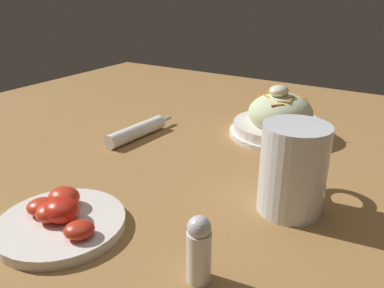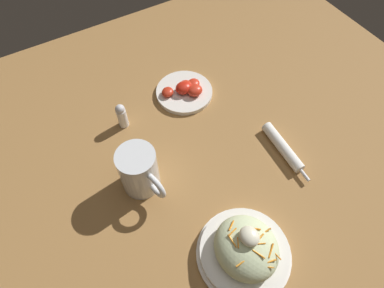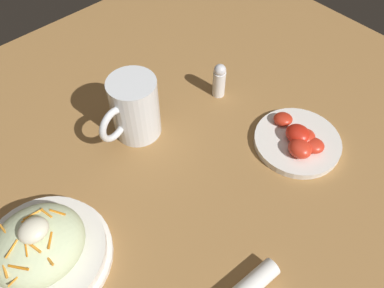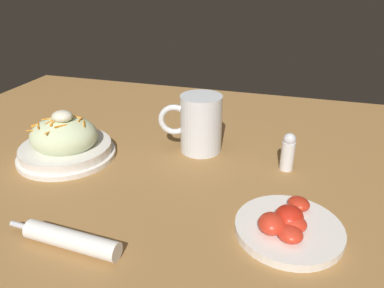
{
  "view_description": "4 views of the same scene",
  "coord_description": "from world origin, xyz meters",
  "px_view_note": "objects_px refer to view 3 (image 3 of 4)",
  "views": [
    {
      "loc": [
        0.54,
        0.4,
        0.31
      ],
      "look_at": [
        0.04,
        0.08,
        0.07
      ],
      "focal_mm": 36.21,
      "sensor_mm": 36.0,
      "label": 1
    },
    {
      "loc": [
        -0.35,
        0.34,
        0.76
      ],
      "look_at": [
        0.05,
        0.11,
        0.07
      ],
      "focal_mm": 30.52,
      "sensor_mm": 36.0,
      "label": 2
    },
    {
      "loc": [
        -0.22,
        -0.2,
        0.61
      ],
      "look_at": [
        0.06,
        0.11,
        0.07
      ],
      "focal_mm": 35.98,
      "sensor_mm": 36.0,
      "label": 3
    },
    {
      "loc": [
        0.24,
        -0.48,
        0.39
      ],
      "look_at": [
        0.07,
        0.11,
        0.08
      ],
      "focal_mm": 33.88,
      "sensor_mm": 36.0,
      "label": 4
    }
  ],
  "objects_px": {
    "salad_plate": "(41,249)",
    "salt_shaker": "(219,80)",
    "beer_mug": "(135,110)",
    "tomato_plate": "(298,140)"
  },
  "relations": [
    {
      "from": "salad_plate",
      "to": "salt_shaker",
      "type": "bearing_deg",
      "value": 9.94
    },
    {
      "from": "salad_plate",
      "to": "salt_shaker",
      "type": "distance_m",
      "value": 0.48
    },
    {
      "from": "beer_mug",
      "to": "tomato_plate",
      "type": "distance_m",
      "value": 0.33
    },
    {
      "from": "salad_plate",
      "to": "beer_mug",
      "type": "height_order",
      "value": "beer_mug"
    },
    {
      "from": "beer_mug",
      "to": "tomato_plate",
      "type": "bearing_deg",
      "value": -49.19
    },
    {
      "from": "salt_shaker",
      "to": "beer_mug",
      "type": "bearing_deg",
      "value": 169.73
    },
    {
      "from": "salad_plate",
      "to": "beer_mug",
      "type": "relative_size",
      "value": 1.5
    },
    {
      "from": "beer_mug",
      "to": "salad_plate",
      "type": "bearing_deg",
      "value": -156.68
    },
    {
      "from": "beer_mug",
      "to": "salt_shaker",
      "type": "bearing_deg",
      "value": -10.27
    },
    {
      "from": "salt_shaker",
      "to": "salad_plate",
      "type": "bearing_deg",
      "value": -170.06
    }
  ]
}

